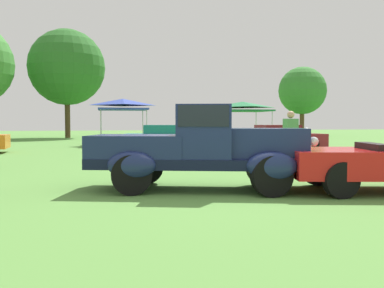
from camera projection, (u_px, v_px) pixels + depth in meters
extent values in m
plane|color=#568C3D|center=(211.00, 192.00, 8.21)|extent=(120.00, 120.00, 0.00)
cube|color=black|center=(199.00, 162.00, 8.49)|extent=(4.56, 2.57, 0.20)
cube|color=navy|center=(264.00, 143.00, 8.38)|extent=(1.84, 1.49, 0.60)
ellipsoid|color=silver|center=(306.00, 145.00, 8.32)|extent=(0.30, 0.54, 0.68)
cube|color=navy|center=(205.00, 131.00, 8.45)|extent=(1.37, 1.60, 1.04)
cube|color=black|center=(205.00, 116.00, 8.43)|extent=(1.29, 1.61, 0.40)
cube|color=navy|center=(139.00, 147.00, 8.57)|extent=(2.20, 1.87, 0.48)
ellipsoid|color=navy|center=(264.00, 159.00, 9.11)|extent=(0.98, 0.60, 0.52)
ellipsoid|color=navy|center=(272.00, 166.00, 7.67)|extent=(0.98, 0.60, 0.52)
ellipsoid|color=navy|center=(146.00, 158.00, 9.30)|extent=(0.98, 0.60, 0.52)
ellipsoid|color=navy|center=(131.00, 165.00, 7.86)|extent=(0.98, 0.60, 0.52)
sphere|color=silver|center=(305.00, 140.00, 8.75)|extent=(0.18, 0.18, 0.18)
sphere|color=silver|center=(314.00, 142.00, 7.87)|extent=(0.18, 0.18, 0.18)
cylinder|color=black|center=(264.00, 168.00, 9.12)|extent=(0.76, 0.24, 0.76)
cylinder|color=black|center=(272.00, 176.00, 7.68)|extent=(0.76, 0.24, 0.76)
cylinder|color=black|center=(146.00, 167.00, 9.31)|extent=(0.76, 0.24, 0.76)
cylinder|color=black|center=(131.00, 175.00, 7.87)|extent=(0.76, 0.24, 0.76)
cube|color=black|center=(373.00, 150.00, 8.25)|extent=(0.54, 1.24, 0.28)
cylinder|color=black|center=(318.00, 170.00, 9.07)|extent=(0.66, 0.20, 0.66)
cylinder|color=black|center=(341.00, 180.00, 7.52)|extent=(0.66, 0.20, 0.66)
cube|color=teal|center=(170.00, 140.00, 19.83)|extent=(4.60, 2.68, 0.60)
cube|color=#146A6E|center=(166.00, 130.00, 19.81)|extent=(2.19, 1.86, 0.44)
cylinder|color=black|center=(197.00, 145.00, 19.01)|extent=(0.64, 0.22, 0.64)
cylinder|color=black|center=(139.00, 145.00, 19.12)|extent=(0.64, 0.22, 0.64)
cube|color=maroon|center=(281.00, 140.00, 20.11)|extent=(4.14, 1.82, 0.60)
cube|color=maroon|center=(278.00, 130.00, 20.04)|extent=(1.85, 1.51, 0.44)
cylinder|color=black|center=(312.00, 144.00, 19.65)|extent=(0.64, 0.22, 0.64)
cylinder|color=black|center=(263.00, 145.00, 19.08)|extent=(0.64, 0.22, 0.64)
cylinder|color=#383838|center=(287.00, 153.00, 12.56)|extent=(0.16, 0.16, 0.86)
cylinder|color=#383838|center=(293.00, 153.00, 12.63)|extent=(0.16, 0.16, 0.86)
cube|color=#4C9351|center=(291.00, 129.00, 12.55)|extent=(0.43, 0.30, 0.60)
sphere|color=tan|center=(291.00, 115.00, 12.53)|extent=(0.22, 0.22, 0.22)
cylinder|color=#B7B7BC|center=(143.00, 127.00, 26.17)|extent=(0.05, 0.05, 2.05)
cylinder|color=#B7B7BC|center=(147.00, 128.00, 23.70)|extent=(0.05, 0.05, 2.05)
cylinder|color=#B7B7BC|center=(101.00, 127.00, 25.67)|extent=(0.05, 0.05, 2.05)
cylinder|color=#B7B7BC|center=(101.00, 128.00, 23.19)|extent=(0.05, 0.05, 2.05)
cube|color=#2D429E|center=(123.00, 109.00, 24.63)|extent=(2.81, 2.81, 0.10)
pyramid|color=#2D429E|center=(123.00, 102.00, 24.60)|extent=(2.75, 2.75, 0.38)
cylinder|color=#B7B7BC|center=(256.00, 127.00, 29.97)|extent=(0.05, 0.05, 2.05)
cylinder|color=#B7B7BC|center=(272.00, 127.00, 27.08)|extent=(0.05, 0.05, 2.05)
cylinder|color=#B7B7BC|center=(216.00, 127.00, 29.38)|extent=(0.05, 0.05, 2.05)
cylinder|color=#B7B7BC|center=(228.00, 127.00, 26.48)|extent=(0.05, 0.05, 2.05)
cube|color=#1E703D|center=(243.00, 111.00, 28.17)|extent=(3.29, 3.29, 0.10)
pyramid|color=#1E703D|center=(243.00, 105.00, 28.15)|extent=(3.22, 3.22, 0.38)
cylinder|color=#47331E|center=(67.00, 113.00, 35.87)|extent=(0.44, 0.44, 4.21)
sphere|color=#286623|center=(67.00, 67.00, 35.67)|extent=(6.38, 6.38, 6.38)
cylinder|color=brown|center=(302.00, 120.00, 41.15)|extent=(0.44, 0.44, 3.13)
sphere|color=#337A2D|center=(302.00, 91.00, 41.00)|extent=(4.61, 4.61, 4.61)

